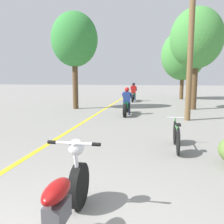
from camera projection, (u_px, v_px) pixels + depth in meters
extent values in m
cube|color=yellow|center=(107.00, 108.00, 14.65)|extent=(0.14, 48.00, 0.01)
cylinder|color=brown|center=(191.00, 43.00, 9.80)|extent=(0.24, 0.24, 6.48)
cylinder|color=#513A23|center=(194.00, 83.00, 13.63)|extent=(0.32, 0.32, 3.10)
ellipsoid|color=#42893D|center=(197.00, 38.00, 13.28)|extent=(2.95, 2.65, 3.39)
cylinder|color=#513A23|center=(182.00, 84.00, 20.35)|extent=(0.32, 0.32, 2.58)
ellipsoid|color=#42893D|center=(183.00, 55.00, 20.01)|extent=(3.64, 3.27, 4.18)
cylinder|color=#513A23|center=(75.00, 82.00, 13.92)|extent=(0.32, 0.32, 3.16)
ellipsoid|color=#337F38|center=(74.00, 39.00, 13.58)|extent=(2.69, 2.42, 3.10)
cylinder|color=black|center=(79.00, 185.00, 3.33)|extent=(0.12, 0.64, 0.64)
ellipsoid|color=maroon|center=(57.00, 191.00, 2.55)|extent=(0.24, 0.57, 0.19)
cube|color=#4C4C51|center=(57.00, 212.00, 2.59)|extent=(0.20, 0.36, 0.24)
cylinder|color=silver|center=(77.00, 165.00, 3.20)|extent=(0.06, 0.23, 0.67)
cylinder|color=silver|center=(74.00, 143.00, 3.06)|extent=(0.60, 0.04, 0.04)
cylinder|color=black|center=(52.00, 142.00, 3.12)|extent=(0.11, 0.05, 0.05)
cylinder|color=black|center=(96.00, 144.00, 3.01)|extent=(0.11, 0.05, 0.05)
sphere|color=silver|center=(76.00, 147.00, 3.16)|extent=(0.22, 0.22, 0.22)
cylinder|color=black|center=(128.00, 107.00, 12.53)|extent=(0.12, 0.63, 0.63)
cylinder|color=black|center=(125.00, 110.00, 11.03)|extent=(0.12, 0.63, 0.63)
cube|color=#0C4723|center=(127.00, 105.00, 11.75)|extent=(0.20, 0.99, 0.28)
cylinder|color=silver|center=(128.00, 94.00, 12.33)|extent=(0.50, 0.03, 0.03)
cylinder|color=#282D3D|center=(124.00, 108.00, 11.75)|extent=(0.11, 0.11, 0.64)
cylinder|color=#282D3D|center=(129.00, 109.00, 11.70)|extent=(0.11, 0.11, 0.64)
cube|color=navy|center=(127.00, 97.00, 11.68)|extent=(0.34, 0.27, 0.52)
cylinder|color=navy|center=(123.00, 96.00, 11.86)|extent=(0.08, 0.41, 0.32)
cylinder|color=navy|center=(131.00, 96.00, 11.79)|extent=(0.08, 0.41, 0.32)
sphere|color=#B21919|center=(127.00, 90.00, 11.66)|extent=(0.23, 0.23, 0.23)
cylinder|color=black|center=(134.00, 96.00, 19.41)|extent=(0.12, 0.63, 0.63)
cylinder|color=black|center=(133.00, 98.00, 17.91)|extent=(0.12, 0.63, 0.63)
cube|color=#0C4723|center=(133.00, 95.00, 18.64)|extent=(0.20, 0.99, 0.28)
cylinder|color=silver|center=(134.00, 88.00, 19.22)|extent=(0.50, 0.03, 0.03)
cylinder|color=slate|center=(132.00, 97.00, 18.63)|extent=(0.11, 0.11, 0.63)
cylinder|color=slate|center=(135.00, 97.00, 18.59)|extent=(0.11, 0.11, 0.63)
cube|color=red|center=(134.00, 89.00, 18.55)|extent=(0.34, 0.28, 0.61)
cylinder|color=red|center=(131.00, 89.00, 18.74)|extent=(0.08, 0.48, 0.37)
cylinder|color=red|center=(136.00, 89.00, 18.67)|extent=(0.08, 0.48, 0.37)
sphere|color=black|center=(134.00, 84.00, 18.53)|extent=(0.23, 0.23, 0.23)
cylinder|color=black|center=(175.00, 132.00, 6.53)|extent=(0.04, 0.65, 0.65)
cylinder|color=black|center=(178.00, 142.00, 5.59)|extent=(0.04, 0.65, 0.65)
cylinder|color=#2D8C38|center=(177.00, 128.00, 6.03)|extent=(0.04, 0.78, 0.04)
cylinder|color=#2D8C38|center=(178.00, 133.00, 5.64)|extent=(0.03, 0.03, 0.39)
cube|color=black|center=(178.00, 125.00, 5.61)|extent=(0.10, 0.20, 0.05)
cylinder|color=#2D8C38|center=(175.00, 125.00, 6.46)|extent=(0.03, 0.03, 0.42)
cylinder|color=silver|center=(175.00, 118.00, 6.42)|extent=(0.44, 0.03, 0.03)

